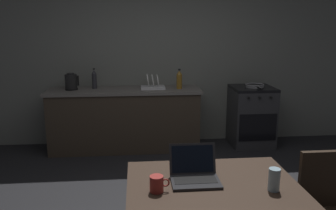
{
  "coord_description": "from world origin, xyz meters",
  "views": [
    {
      "loc": [
        -0.38,
        -2.86,
        1.76
      ],
      "look_at": [
        -0.03,
        0.84,
        0.91
      ],
      "focal_mm": 37.01,
      "sensor_mm": 36.0,
      "label": 1
    }
  ],
  "objects_px": {
    "dish_rack": "(153,85)",
    "bottle_b": "(94,79)",
    "chair": "(330,207)",
    "electric_kettle": "(71,82)",
    "drinking_glass": "(274,180)",
    "stove_oven": "(251,116)",
    "laptop": "(194,174)",
    "frying_pan": "(255,86)",
    "coffee_mug": "(157,184)",
    "bottle": "(179,79)",
    "dining_table": "(213,196)"
  },
  "relations": [
    {
      "from": "chair",
      "to": "bottle",
      "type": "distance_m",
      "value": 2.87
    },
    {
      "from": "bottle",
      "to": "stove_oven",
      "type": "bearing_deg",
      "value": 2.48
    },
    {
      "from": "dish_rack",
      "to": "bottle_b",
      "type": "bearing_deg",
      "value": 174.49
    },
    {
      "from": "bottle_b",
      "to": "frying_pan",
      "type": "bearing_deg",
      "value": -2.66
    },
    {
      "from": "bottle",
      "to": "dish_rack",
      "type": "relative_size",
      "value": 0.83
    },
    {
      "from": "electric_kettle",
      "to": "bottle_b",
      "type": "distance_m",
      "value": 0.32
    },
    {
      "from": "stove_oven",
      "to": "laptop",
      "type": "relative_size",
      "value": 2.77
    },
    {
      "from": "frying_pan",
      "to": "dish_rack",
      "type": "height_order",
      "value": "dish_rack"
    },
    {
      "from": "laptop",
      "to": "bottle_b",
      "type": "distance_m",
      "value": 3.0
    },
    {
      "from": "frying_pan",
      "to": "coffee_mug",
      "type": "xyz_separation_m",
      "value": [
        -1.61,
        -2.86,
        -0.11
      ]
    },
    {
      "from": "drinking_glass",
      "to": "electric_kettle",
      "type": "bearing_deg",
      "value": 120.78
    },
    {
      "from": "chair",
      "to": "electric_kettle",
      "type": "relative_size",
      "value": 3.82
    },
    {
      "from": "coffee_mug",
      "to": "bottle_b",
      "type": "height_order",
      "value": "bottle_b"
    },
    {
      "from": "coffee_mug",
      "to": "drinking_glass",
      "type": "relative_size",
      "value": 0.86
    },
    {
      "from": "stove_oven",
      "to": "drinking_glass",
      "type": "relative_size",
      "value": 6.09
    },
    {
      "from": "laptop",
      "to": "coffee_mug",
      "type": "xyz_separation_m",
      "value": [
        -0.26,
        -0.14,
        0.01
      ]
    },
    {
      "from": "laptop",
      "to": "frying_pan",
      "type": "xyz_separation_m",
      "value": [
        1.35,
        2.72,
        0.11
      ]
    },
    {
      "from": "chair",
      "to": "frying_pan",
      "type": "xyz_separation_m",
      "value": [
        0.39,
        2.75,
        0.39
      ]
    },
    {
      "from": "laptop",
      "to": "drinking_glass",
      "type": "height_order",
      "value": "laptop"
    },
    {
      "from": "dining_table",
      "to": "bottle_b",
      "type": "bearing_deg",
      "value": 110.35
    },
    {
      "from": "electric_kettle",
      "to": "drinking_glass",
      "type": "distance_m",
      "value": 3.43
    },
    {
      "from": "laptop",
      "to": "dish_rack",
      "type": "distance_m",
      "value": 2.76
    },
    {
      "from": "stove_oven",
      "to": "chair",
      "type": "distance_m",
      "value": 2.8
    },
    {
      "from": "stove_oven",
      "to": "bottle",
      "type": "bearing_deg",
      "value": -177.52
    },
    {
      "from": "coffee_mug",
      "to": "electric_kettle",
      "type": "bearing_deg",
      "value": 109.45
    },
    {
      "from": "electric_kettle",
      "to": "drinking_glass",
      "type": "bearing_deg",
      "value": -59.22
    },
    {
      "from": "drinking_glass",
      "to": "dining_table",
      "type": "bearing_deg",
      "value": 163.69
    },
    {
      "from": "stove_oven",
      "to": "laptop",
      "type": "xyz_separation_m",
      "value": [
        -1.33,
        -2.75,
        0.35
      ]
    },
    {
      "from": "dining_table",
      "to": "bottle_b",
      "type": "relative_size",
      "value": 3.87
    },
    {
      "from": "dining_table",
      "to": "laptop",
      "type": "relative_size",
      "value": 3.51
    },
    {
      "from": "electric_kettle",
      "to": "frying_pan",
      "type": "relative_size",
      "value": 0.53
    },
    {
      "from": "electric_kettle",
      "to": "coffee_mug",
      "type": "height_order",
      "value": "electric_kettle"
    },
    {
      "from": "chair",
      "to": "electric_kettle",
      "type": "height_order",
      "value": "electric_kettle"
    },
    {
      "from": "dish_rack",
      "to": "laptop",
      "type": "bearing_deg",
      "value": -87.18
    },
    {
      "from": "laptop",
      "to": "bottle",
      "type": "xyz_separation_m",
      "value": [
        0.24,
        2.7,
        0.22
      ]
    },
    {
      "from": "bottle",
      "to": "drinking_glass",
      "type": "relative_size",
      "value": 1.94
    },
    {
      "from": "bottle",
      "to": "bottle_b",
      "type": "bearing_deg",
      "value": 173.83
    },
    {
      "from": "laptop",
      "to": "electric_kettle",
      "type": "height_order",
      "value": "electric_kettle"
    },
    {
      "from": "dish_rack",
      "to": "bottle_b",
      "type": "distance_m",
      "value": 0.84
    },
    {
      "from": "chair",
      "to": "dish_rack",
      "type": "bearing_deg",
      "value": 88.77
    },
    {
      "from": "stove_oven",
      "to": "laptop",
      "type": "distance_m",
      "value": 3.08
    },
    {
      "from": "bottle",
      "to": "bottle_b",
      "type": "height_order",
      "value": "bottle_b"
    },
    {
      "from": "laptop",
      "to": "bottle_b",
      "type": "height_order",
      "value": "bottle_b"
    },
    {
      "from": "bottle_b",
      "to": "laptop",
      "type": "bearing_deg",
      "value": -71.17
    },
    {
      "from": "dining_table",
      "to": "coffee_mug",
      "type": "height_order",
      "value": "coffee_mug"
    },
    {
      "from": "chair",
      "to": "drinking_glass",
      "type": "height_order",
      "value": "chair"
    },
    {
      "from": "bottle_b",
      "to": "chair",
      "type": "bearing_deg",
      "value": -55.98
    },
    {
      "from": "chair",
      "to": "laptop",
      "type": "height_order",
      "value": "laptop"
    },
    {
      "from": "electric_kettle",
      "to": "coffee_mug",
      "type": "relative_size",
      "value": 1.87
    },
    {
      "from": "chair",
      "to": "electric_kettle",
      "type": "distance_m",
      "value": 3.6
    }
  ]
}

